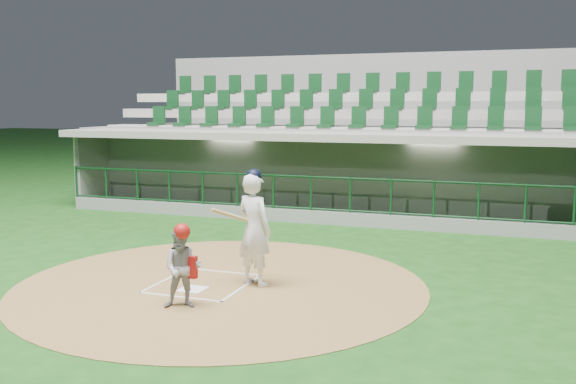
{
  "coord_description": "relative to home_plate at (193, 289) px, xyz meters",
  "views": [
    {
      "loc": [
        5.1,
        -10.14,
        3.14
      ],
      "look_at": [
        0.55,
        2.6,
        1.3
      ],
      "focal_mm": 40.0,
      "sensor_mm": 36.0,
      "label": 1
    }
  ],
  "objects": [
    {
      "name": "dirt_circle",
      "position": [
        0.3,
        0.5,
        -0.02
      ],
      "size": [
        7.2,
        7.2,
        0.01
      ],
      "primitive_type": "cylinder",
      "color": "brown",
      "rests_on": "ground"
    },
    {
      "name": "ground",
      "position": [
        0.0,
        0.7,
        -0.02
      ],
      "size": [
        120.0,
        120.0,
        0.0
      ],
      "primitive_type": "plane",
      "color": "#144212",
      "rests_on": "ground"
    },
    {
      "name": "seating_deck",
      "position": [
        0.0,
        11.61,
        1.4
      ],
      "size": [
        17.0,
        6.72,
        5.15
      ],
      "color": "slate",
      "rests_on": "ground"
    },
    {
      "name": "batter",
      "position": [
        0.87,
        0.66,
        1.0
      ],
      "size": [
        0.96,
        0.99,
        2.05
      ],
      "color": "white",
      "rests_on": "dirt_circle"
    },
    {
      "name": "home_plate",
      "position": [
        0.0,
        0.0,
        0.0
      ],
      "size": [
        0.43,
        0.43,
        0.02
      ],
      "primitive_type": "cube",
      "color": "white",
      "rests_on": "dirt_circle"
    },
    {
      "name": "catcher",
      "position": [
        0.31,
        -0.88,
        0.64
      ],
      "size": [
        0.74,
        0.67,
        1.33
      ],
      "color": "#97979C",
      "rests_on": "dirt_circle"
    },
    {
      "name": "dugout_structure",
      "position": [
        0.17,
        8.52,
        0.93
      ],
      "size": [
        16.4,
        3.7,
        3.0
      ],
      "color": "slate",
      "rests_on": "ground"
    },
    {
      "name": "batter_box_chalk",
      "position": [
        0.0,
        0.4,
        -0.0
      ],
      "size": [
        1.55,
        1.8,
        0.01
      ],
      "color": "white",
      "rests_on": "ground"
    }
  ]
}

